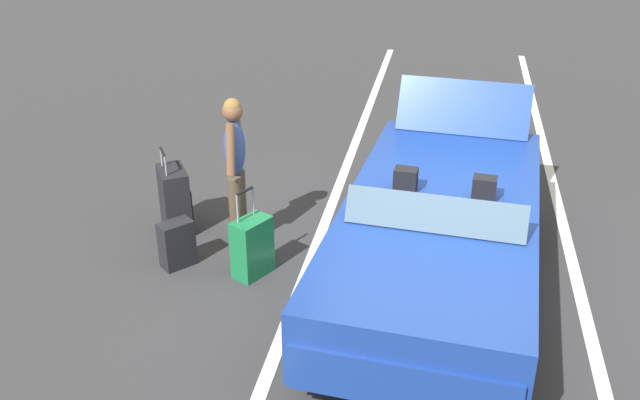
% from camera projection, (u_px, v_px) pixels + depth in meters
% --- Properties ---
extents(ground_plane, '(80.00, 80.00, 0.00)m').
position_uv_depth(ground_plane, '(434.00, 288.00, 7.02)').
color(ground_plane, '#333335').
extents(lot_line_near, '(18.00, 0.12, 0.01)m').
position_uv_depth(lot_line_near, '(305.00, 275.00, 7.23)').
color(lot_line_near, silver).
rests_on(lot_line_near, ground_plane).
extents(lot_line_mid, '(18.00, 0.12, 0.01)m').
position_uv_depth(lot_line_mid, '(582.00, 304.00, 6.79)').
color(lot_line_mid, silver).
rests_on(lot_line_mid, ground_plane).
extents(convertible_car, '(4.33, 2.11, 1.51)m').
position_uv_depth(convertible_car, '(435.00, 246.00, 6.58)').
color(convertible_car, navy).
rests_on(convertible_car, ground_plane).
extents(suitcase_large_black, '(0.56, 0.49, 0.97)m').
position_uv_depth(suitcase_large_black, '(175.00, 200.00, 7.93)').
color(suitcase_large_black, black).
rests_on(suitcase_large_black, ground_plane).
extents(suitcase_medium_bright, '(0.47, 0.40, 0.93)m').
position_uv_depth(suitcase_medium_bright, '(252.00, 247.00, 7.12)').
color(suitcase_medium_bright, '#19723F').
rests_on(suitcase_medium_bright, ground_plane).
extents(suitcase_small_carryon, '(0.39, 0.37, 0.50)m').
position_uv_depth(suitcase_small_carryon, '(177.00, 244.00, 7.30)').
color(suitcase_small_carryon, black).
rests_on(suitcase_small_carryon, ground_plane).
extents(traveler_person, '(0.61, 0.26, 1.65)m').
position_uv_depth(traveler_person, '(236.00, 165.00, 7.42)').
color(traveler_person, '#4C3F2D').
rests_on(traveler_person, ground_plane).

